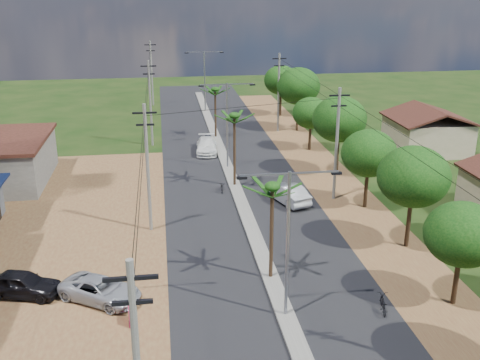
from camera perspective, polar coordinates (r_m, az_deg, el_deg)
The scene contains 32 objects.
ground at distance 30.18m, azimuth 4.62°, elevation -13.68°, with size 160.00×160.00×0.00m, color black.
road at distance 43.28m, azimuth 0.33°, elevation -2.89°, with size 12.00×110.00×0.04m, color black.
median at distance 46.02m, azimuth -0.22°, elevation -1.41°, with size 1.00×90.00×0.18m, color #605E56.
dirt_lot_west at distance 37.63m, azimuth -21.43°, elevation -7.93°, with size 18.00×46.00×0.04m, color brown.
dirt_shoulder_east at distance 45.23m, azimuth 11.05°, elevation -2.27°, with size 5.00×90.00×0.03m, color brown.
house_east_far at distance 60.73m, azimuth 18.51°, elevation 5.02°, with size 7.60×7.50×4.60m.
tree_east_b at distance 31.44m, azimuth 21.68°, elevation -5.15°, with size 4.00×4.00×5.83m.
tree_east_c at distance 37.10m, azimuth 17.21°, elevation 0.32°, with size 4.60×4.60×6.83m.
tree_east_d at distance 43.26m, azimuth 12.96°, elevation 2.65°, with size 4.20×4.20×6.13m.
tree_east_e at distance 50.41m, azimuth 10.07°, elevation 6.09°, with size 4.80×4.80×7.14m.
tree_east_f at distance 58.03m, azimuth 7.22°, elevation 6.76°, with size 3.80×3.80×5.52m.
tree_east_g at distance 65.51m, azimuth 5.95°, elevation 9.46°, with size 5.00×5.00×7.38m.
tree_east_h at distance 73.22m, azimuth 4.20°, elevation 10.08°, with size 4.40×4.40×6.52m.
palm_median_near at distance 31.18m, azimuth 3.31°, elevation -1.11°, with size 2.00×2.00×6.15m.
palm_median_mid at distance 46.21m, azimuth -0.57°, elevation 6.22°, with size 2.00×2.00×6.55m.
palm_median_far at distance 61.91m, azimuth -2.55°, elevation 8.99°, with size 2.00×2.00×5.85m.
streetlight_near at distance 27.86m, azimuth 4.89°, elevation -5.41°, with size 5.10×0.18×8.00m.
streetlight_mid at distance 51.30m, azimuth -1.31°, elevation 6.27°, with size 5.10×0.18×8.00m.
streetlight_far at distance 75.74m, azimuth -3.61°, elevation 10.52°, with size 5.10×0.18×8.00m.
utility_pole_w_b at distance 38.44m, azimuth -9.37°, elevation 1.44°, with size 1.60×0.24×9.00m.
utility_pole_w_c at distance 59.77m, azimuth -9.10°, elevation 7.89°, with size 1.60×0.24×9.00m.
utility_pole_w_d at distance 80.47m, azimuth -8.97°, elevation 10.83°, with size 1.60×0.24×9.00m.
utility_pole_e_b at distance 44.33m, azimuth 9.80°, elevation 3.83°, with size 1.60×0.24×9.00m.
utility_pole_e_c at distance 65.08m, azimuth 3.95°, elevation 9.02°, with size 1.60×0.24×9.00m.
car_silver_mid at distance 44.33m, azimuth 4.84°, elevation -1.37°, with size 1.63×4.67×1.54m, color #A4A7AC.
car_white_far at distance 57.32m, azimuth -3.41°, elevation 3.46°, with size 2.02×4.97×1.44m, color silver.
car_parked_silver at distance 32.00m, azimuth -13.98°, elevation -10.83°, with size 2.13×4.61×1.28m, color #A4A7AC.
car_parked_dark at distance 33.68m, azimuth -21.26°, elevation -9.87°, with size 1.71×4.26×1.45m, color black.
moto_rider_east at distance 31.19m, azimuth 14.32°, elevation -12.14°, with size 0.58×1.67×0.87m, color black.
moto_rider_west_a at distance 46.60m, azimuth -1.83°, elevation -0.71°, with size 0.56×1.60×0.84m, color black.
moto_rider_west_b at distance 60.52m, azimuth -3.39°, elevation 4.16°, with size 0.53×1.86×1.12m, color black.
roadside_sign at distance 29.91m, azimuth -11.17°, elevation -13.33°, with size 0.17×1.10×0.91m.
Camera 1 is at (-5.89, -24.61, 16.45)m, focal length 42.00 mm.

